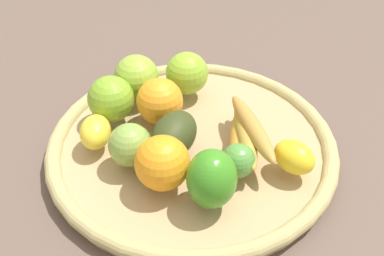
% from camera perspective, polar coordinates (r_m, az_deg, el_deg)
% --- Properties ---
extents(ground_plane, '(2.40, 2.40, 0.00)m').
position_cam_1_polar(ground_plane, '(0.78, 0.00, -3.09)').
color(ground_plane, brown).
rests_on(ground_plane, ground).
extents(basket, '(0.46, 0.46, 0.03)m').
position_cam_1_polar(basket, '(0.77, 0.00, -2.15)').
color(basket, tan).
rests_on(basket, ground_plane).
extents(banana_bunch, '(0.10, 0.17, 0.05)m').
position_cam_1_polar(banana_bunch, '(0.73, 6.39, -0.55)').
color(banana_bunch, '#B8862A').
rests_on(banana_bunch, basket).
extents(apple_3, '(0.11, 0.11, 0.08)m').
position_cam_1_polar(apple_3, '(0.83, -6.65, 6.07)').
color(apple_3, '#8FB739').
rests_on(apple_3, basket).
extents(lime_0, '(0.06, 0.06, 0.05)m').
position_cam_1_polar(lime_0, '(0.69, 5.57, -3.89)').
color(lime_0, '#52913B').
rests_on(lime_0, basket).
extents(bell_pepper, '(0.07, 0.08, 0.09)m').
position_cam_1_polar(bell_pepper, '(0.63, 2.38, -6.07)').
color(bell_pepper, '#3A8A1F').
rests_on(bell_pepper, basket).
extents(lemon_0, '(0.06, 0.07, 0.05)m').
position_cam_1_polar(lemon_0, '(0.75, -11.47, -0.46)').
color(lemon_0, yellow).
rests_on(lemon_0, basket).
extents(orange_0, '(0.11, 0.11, 0.08)m').
position_cam_1_polar(orange_0, '(0.66, -3.56, -4.20)').
color(orange_0, orange).
rests_on(orange_0, basket).
extents(avocado, '(0.08, 0.10, 0.06)m').
position_cam_1_polar(avocado, '(0.72, -2.16, -0.79)').
color(avocado, '#323C19').
rests_on(avocado, basket).
extents(orange_1, '(0.11, 0.11, 0.08)m').
position_cam_1_polar(orange_1, '(0.77, -3.88, 3.22)').
color(orange_1, orange).
rests_on(orange_1, basket).
extents(apple_2, '(0.08, 0.08, 0.07)m').
position_cam_1_polar(apple_2, '(0.84, -0.60, 6.56)').
color(apple_2, '#8BB82F').
rests_on(apple_2, basket).
extents(lemon_1, '(0.08, 0.08, 0.05)m').
position_cam_1_polar(lemon_1, '(0.70, 12.12, -3.40)').
color(lemon_1, yellow).
rests_on(lemon_1, basket).
extents(apple_0, '(0.08, 0.08, 0.06)m').
position_cam_1_polar(apple_0, '(0.70, -7.41, -2.02)').
color(apple_0, '#7EA143').
rests_on(apple_0, basket).
extents(apple_1, '(0.11, 0.11, 0.08)m').
position_cam_1_polar(apple_1, '(0.79, -9.67, 3.46)').
color(apple_1, '#7BAA2A').
rests_on(apple_1, basket).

